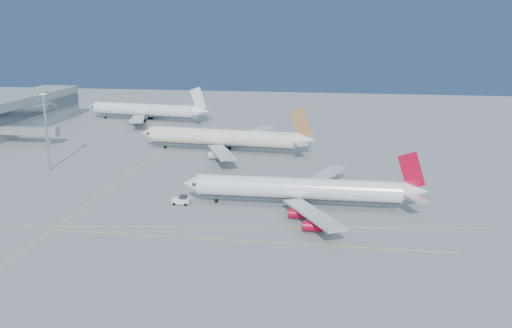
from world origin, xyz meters
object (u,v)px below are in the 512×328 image
object	(u,v)px
airliner_third	(147,110)
light_mast	(46,124)
airliner_etihad	(225,138)
pushback_tug	(181,200)
airliner_virgin	(303,189)

from	to	relation	value
airliner_third	light_mast	xyz separation A→B (m)	(-0.51, -93.08, 9.67)
light_mast	airliner_etihad	bearing A→B (deg)	33.64
airliner_etihad	airliner_third	bearing A→B (deg)	135.38
pushback_tug	airliner_virgin	bearing A→B (deg)	4.94
airliner_etihad	light_mast	world-z (taller)	light_mast
airliner_virgin	light_mast	bearing A→B (deg)	163.17
airliner_virgin	pushback_tug	size ratio (longest dim) A/B	14.25
pushback_tug	light_mast	xyz separation A→B (m)	(-51.57, 27.95, 13.67)
light_mast	airliner_virgin	bearing A→B (deg)	-16.77
airliner_etihad	airliner_third	size ratio (longest dim) A/B	1.04
airliner_virgin	light_mast	distance (m)	87.41
airliner_etihad	light_mast	xyz separation A→B (m)	(-50.75, -33.77, 9.57)
airliner_third	pushback_tug	world-z (taller)	airliner_third
pushback_tug	airliner_third	bearing A→B (deg)	112.57
airliner_etihad	pushback_tug	xyz separation A→B (m)	(0.83, -61.72, -4.10)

